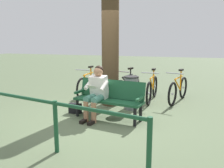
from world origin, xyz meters
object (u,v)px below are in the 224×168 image
at_px(bench, 110,96).
at_px(tree_trunk, 110,48).
at_px(bicycle_purple, 178,90).
at_px(bicycle_black, 128,87).
at_px(bicycle_silver, 89,85).
at_px(bicycle_red, 152,89).
at_px(litter_bin, 131,93).
at_px(bicycle_blue, 107,85).
at_px(person_reading, 97,90).
at_px(handbag, 75,108).

distance_m(bench, tree_trunk, 1.54).
xyz_separation_m(bicycle_purple, bicycle_black, (1.47, 0.10, 0.00)).
xyz_separation_m(bicycle_black, bicycle_silver, (1.28, -0.01, 0.00)).
distance_m(tree_trunk, bicycle_red, 1.75).
distance_m(bicycle_black, bicycle_silver, 1.28).
bearing_deg(bicycle_silver, litter_bin, 58.98).
bearing_deg(bicycle_black, bicycle_red, 100.73).
bearing_deg(bicycle_blue, litter_bin, 38.12).
bearing_deg(tree_trunk, person_reading, 92.99).
height_order(bench, bicycle_red, bicycle_red).
relative_size(litter_bin, bicycle_purple, 0.52).
height_order(tree_trunk, bicycle_red, tree_trunk).
bearing_deg(bicycle_black, bicycle_purple, 105.80).
distance_m(litter_bin, bicycle_red, 1.08).
bearing_deg(bicycle_silver, bicycle_blue, 95.97).
bearing_deg(bicycle_red, handbag, -41.11).
relative_size(handbag, tree_trunk, 0.10).
height_order(bicycle_black, bicycle_silver, same).
distance_m(handbag, bicycle_blue, 1.85).
bearing_deg(bicycle_purple, bicycle_black, -71.41).
xyz_separation_m(bench, person_reading, (0.27, 0.12, 0.16)).
height_order(tree_trunk, bicycle_blue, tree_trunk).
bearing_deg(handbag, bicycle_purple, -141.62).
xyz_separation_m(handbag, bicycle_black, (-0.89, -1.77, 0.24)).
xyz_separation_m(handbag, bicycle_red, (-1.62, -1.75, 0.24)).
height_order(bicycle_purple, bicycle_red, same).
distance_m(bicycle_red, bicycle_blue, 1.43).
bearing_deg(bicycle_purple, tree_trunk, -49.33).
height_order(bench, tree_trunk, tree_trunk).
bearing_deg(bicycle_purple, bicycle_red, -66.40).
bearing_deg(bicycle_silver, handbag, 13.94).
distance_m(tree_trunk, litter_bin, 1.32).
height_order(bicycle_red, bicycle_silver, same).
bearing_deg(bicycle_purple, person_reading, -24.92).
xyz_separation_m(handbag, bicycle_silver, (0.40, -1.78, 0.24)).
distance_m(tree_trunk, bicycle_black, 1.45).
bearing_deg(handbag, tree_trunk, -119.93).
relative_size(bicycle_blue, bicycle_silver, 1.00).
xyz_separation_m(bicycle_purple, bicycle_red, (0.73, 0.11, 0.00)).
bearing_deg(bicycle_red, litter_bin, -19.87).
relative_size(tree_trunk, bicycle_silver, 1.85).
xyz_separation_m(bicycle_red, bicycle_black, (0.74, -0.02, 0.00)).
height_order(handbag, tree_trunk, tree_trunk).
distance_m(litter_bin, bicycle_silver, 1.92).
bearing_deg(tree_trunk, bench, 107.14).
xyz_separation_m(person_reading, tree_trunk, (0.06, -1.20, 0.89)).
bearing_deg(bicycle_black, person_reading, 5.03).
bearing_deg(tree_trunk, bicycle_black, -111.83).
distance_m(bicycle_purple, bicycle_red, 0.74).
bearing_deg(litter_bin, person_reading, 58.21).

